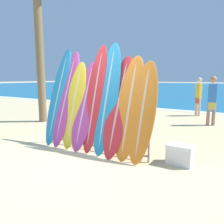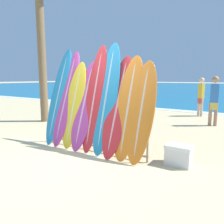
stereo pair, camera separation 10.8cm
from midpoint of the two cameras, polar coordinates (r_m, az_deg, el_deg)
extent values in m
plane|color=#CCB789|center=(4.48, -9.35, -12.89)|extent=(160.00, 160.00, 0.00)
cube|color=white|center=(11.58, 18.29, 0.30)|extent=(120.00, 0.60, 0.01)
cylinder|color=gray|center=(5.88, -14.86, -3.82)|extent=(0.04, 0.04, 0.78)
cylinder|color=gray|center=(4.35, 10.00, -8.16)|extent=(0.04, 0.04, 0.78)
cylinder|color=gray|center=(4.92, -4.41, -1.66)|extent=(2.72, 0.04, 0.04)
cylinder|color=gray|center=(5.07, -4.33, -8.74)|extent=(2.72, 0.04, 0.04)
ellipsoid|color=teal|center=(5.72, -13.17, 4.16)|extent=(0.51, 0.91, 2.41)
ellipsoid|color=#98BACC|center=(5.72, -13.17, 4.16)|extent=(0.09, 0.89, 2.32)
ellipsoid|color=#B23D8E|center=(5.53, -11.26, 3.70)|extent=(0.52, 0.94, 2.34)
ellipsoid|color=#CAA1BE|center=(5.53, -11.26, 3.70)|extent=(0.09, 0.91, 2.25)
ellipsoid|color=yellow|center=(5.29, -9.25, 1.95)|extent=(0.55, 0.71, 2.05)
ellipsoid|color=beige|center=(5.29, -9.25, 1.95)|extent=(0.10, 0.69, 1.97)
ellipsoid|color=#B23D8E|center=(5.10, -6.59, 1.73)|extent=(0.58, 0.81, 2.05)
ellipsoid|color=#CAA1BE|center=(5.10, -6.59, 1.73)|extent=(0.10, 0.78, 1.97)
ellipsoid|color=red|center=(4.94, -3.95, 3.69)|extent=(0.49, 0.76, 2.42)
ellipsoid|color=#D19A9C|center=(4.94, -3.95, 3.69)|extent=(0.09, 0.74, 2.32)
ellipsoid|color=teal|center=(4.77, -0.86, 3.71)|extent=(0.55, 0.79, 2.45)
ellipsoid|color=#98BACC|center=(4.77, -0.86, 3.71)|extent=(0.10, 0.76, 2.35)
ellipsoid|color=red|center=(4.61, 2.20, 1.64)|extent=(0.57, 0.92, 2.15)
ellipsoid|color=#D19A9C|center=(4.61, 2.20, 1.64)|extent=(0.10, 0.89, 2.07)
ellipsoid|color=orange|center=(4.46, 5.05, 1.27)|extent=(0.58, 0.76, 2.13)
ellipsoid|color=beige|center=(4.46, 5.05, 1.27)|extent=(0.10, 0.74, 2.05)
ellipsoid|color=orange|center=(4.32, 8.45, 0.18)|extent=(0.55, 0.73, 2.01)
ellipsoid|color=beige|center=(4.32, 8.45, 0.18)|extent=(0.10, 0.71, 1.94)
cylinder|color=#A87A5B|center=(8.37, 25.81, -0.54)|extent=(0.11, 0.11, 0.81)
cylinder|color=#A87A5B|center=(8.35, 24.61, -0.49)|extent=(0.11, 0.11, 0.81)
cube|color=gold|center=(8.32, 25.34, 1.42)|extent=(0.26, 0.20, 0.24)
cube|color=#3370BC|center=(8.28, 25.54, 4.44)|extent=(0.28, 0.22, 0.64)
sphere|color=#A87A5B|center=(8.27, 25.76, 7.68)|extent=(0.23, 0.23, 0.23)
cylinder|color=beige|center=(10.19, 22.65, 1.14)|extent=(0.11, 0.11, 0.79)
cylinder|color=beige|center=(10.32, 21.99, 1.27)|extent=(0.11, 0.11, 0.79)
cube|color=#CC4C3D|center=(10.23, 22.41, 2.74)|extent=(0.26, 0.24, 0.24)
cube|color=gold|center=(10.19, 22.55, 5.12)|extent=(0.29, 0.27, 0.62)
sphere|color=beige|center=(10.18, 22.71, 7.67)|extent=(0.22, 0.22, 0.22)
cylinder|color=brown|center=(8.70, -17.55, 14.96)|extent=(0.29, 0.29, 5.26)
cube|color=silver|center=(4.46, 17.65, -11.10)|extent=(0.46, 0.32, 0.33)
cube|color=white|center=(4.40, 17.78, -8.67)|extent=(0.48, 0.33, 0.07)
camera|label=1|loc=(0.05, -89.44, 0.09)|focal=35.00mm
camera|label=2|loc=(0.05, 90.56, -0.09)|focal=35.00mm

